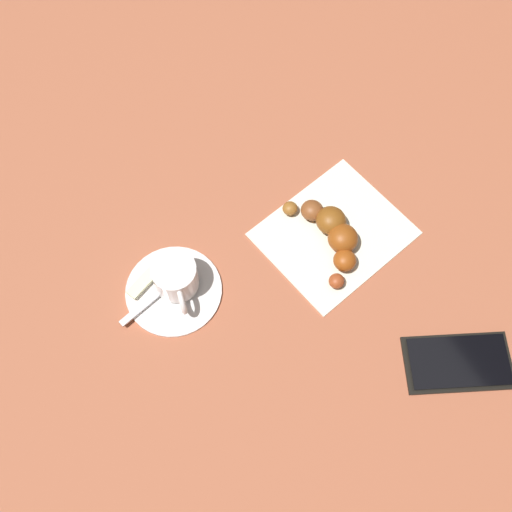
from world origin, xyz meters
TOP-DOWN VIEW (x-y plane):
  - ground_plane at (0.00, 0.00)m, footprint 1.80×1.80m
  - saucer at (-0.10, 0.04)m, footprint 0.13×0.13m
  - espresso_cup at (-0.09, 0.04)m, footprint 0.06×0.08m
  - teaspoon at (-0.10, 0.04)m, footprint 0.12×0.04m
  - sugar_packet at (-0.13, 0.07)m, footprint 0.07×0.04m
  - napkin at (0.13, -0.00)m, footprint 0.22×0.19m
  - croissant at (0.13, -0.00)m, footprint 0.08×0.15m
  - cell_phone at (0.17, -0.24)m, footprint 0.16×0.13m

SIDE VIEW (x-z plane):
  - ground_plane at x=0.00m, z-range 0.00..0.00m
  - napkin at x=0.13m, z-range 0.00..0.00m
  - saucer at x=-0.10m, z-range 0.00..0.01m
  - cell_phone at x=0.17m, z-range 0.00..0.01m
  - teaspoon at x=-0.10m, z-range 0.01..0.02m
  - sugar_packet at x=-0.13m, z-range 0.01..0.01m
  - croissant at x=0.13m, z-range 0.00..0.04m
  - espresso_cup at x=-0.09m, z-range 0.01..0.06m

